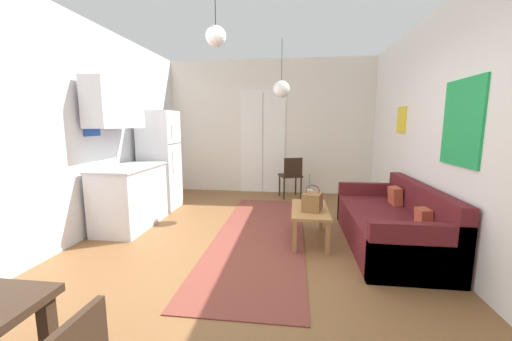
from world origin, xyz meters
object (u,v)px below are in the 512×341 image
object	(u,v)px
coffee_table	(310,213)
refrigerator	(160,160)
bamboo_vase	(309,197)
pendant_lamp_near	(216,36)
accent_chair	(291,174)
couch	(393,226)
handbag	(312,201)
pendant_lamp_far	(282,89)

from	to	relation	value
coffee_table	refrigerator	xyz separation A→B (m)	(-2.60, 1.24, 0.50)
bamboo_vase	pendant_lamp_near	distance (m)	2.32
accent_chair	pendant_lamp_near	world-z (taller)	pendant_lamp_near
couch	coffee_table	distance (m)	1.04
refrigerator	pendant_lamp_near	xyz separation A→B (m)	(1.54, -1.82, 1.56)
couch	handbag	xyz separation A→B (m)	(-1.01, -0.05, 0.29)
couch	handbag	size ratio (longest dim) A/B	6.08
refrigerator	accent_chair	size ratio (longest dim) A/B	2.06
handbag	pendant_lamp_near	size ratio (longest dim) A/B	0.59
coffee_table	handbag	size ratio (longest dim) A/B	2.80
coffee_table	refrigerator	world-z (taller)	refrigerator
accent_chair	coffee_table	bearing A→B (deg)	78.25
bamboo_vase	pendant_lamp_far	size ratio (longest dim) A/B	0.44
handbag	pendant_lamp_far	world-z (taller)	pendant_lamp_far
coffee_table	refrigerator	bearing A→B (deg)	154.54
coffee_table	accent_chair	xyz separation A→B (m)	(-0.27, 2.28, 0.12)
bamboo_vase	refrigerator	bearing A→B (deg)	158.53
coffee_table	accent_chair	bearing A→B (deg)	96.65
refrigerator	accent_chair	world-z (taller)	refrigerator
bamboo_vase	refrigerator	xyz separation A→B (m)	(-2.60, 1.02, 0.34)
bamboo_vase	pendant_lamp_far	xyz separation A→B (m)	(-0.44, 1.10, 1.56)
coffee_table	bamboo_vase	world-z (taller)	bamboo_vase
pendant_lamp_far	couch	bearing A→B (deg)	-42.71
handbag	pendant_lamp_far	distance (m)	2.15
coffee_table	accent_chair	distance (m)	2.30
coffee_table	couch	bearing A→B (deg)	-2.75
accent_chair	refrigerator	bearing A→B (deg)	5.57
refrigerator	couch	bearing A→B (deg)	-19.50
bamboo_vase	accent_chair	world-z (taller)	bamboo_vase
coffee_table	accent_chair	size ratio (longest dim) A/B	1.11
accent_chair	pendant_lamp_far	bearing A→B (deg)	61.04
coffee_table	pendant_lamp_near	size ratio (longest dim) A/B	1.66
bamboo_vase	accent_chair	bearing A→B (deg)	97.25
refrigerator	accent_chair	xyz separation A→B (m)	(2.34, 1.04, -0.38)
couch	coffee_table	xyz separation A→B (m)	(-1.04, 0.05, 0.11)
refrigerator	pendant_lamp_near	size ratio (longest dim) A/B	3.09
couch	accent_chair	world-z (taller)	accent_chair
refrigerator	accent_chair	bearing A→B (deg)	23.97
bamboo_vase	handbag	bearing A→B (deg)	-85.14
handbag	refrigerator	distance (m)	2.96
couch	bamboo_vase	world-z (taller)	bamboo_vase
handbag	refrigerator	world-z (taller)	refrigerator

